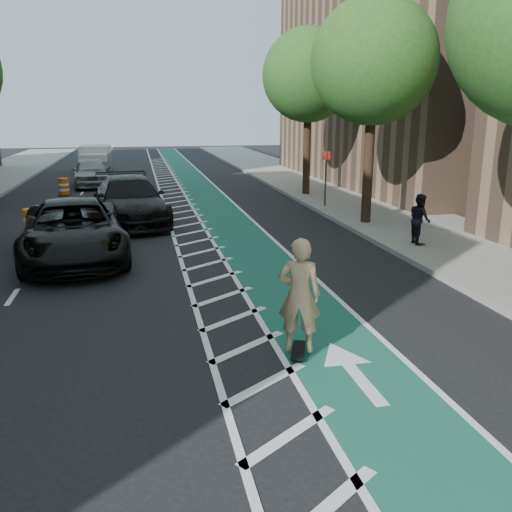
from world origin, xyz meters
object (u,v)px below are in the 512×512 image
object	(u,v)px
suv_far	(130,200)
suv_near	(74,230)
skateboarder	(299,295)
barrel_a	(33,224)

from	to	relation	value
suv_far	suv_near	bearing A→B (deg)	-114.00
skateboarder	barrel_a	distance (m)	12.35
skateboarder	suv_far	size ratio (longest dim) A/B	0.33
skateboarder	suv_near	xyz separation A→B (m)	(-4.43, 7.50, -0.26)
skateboarder	suv_far	distance (m)	12.92
suv_near	barrel_a	xyz separation A→B (m)	(-1.67, 3.23, -0.38)
skateboarder	barrel_a	size ratio (longest dim) A/B	2.05
suv_far	barrel_a	size ratio (longest dim) A/B	6.19
suv_far	barrel_a	distance (m)	3.70
suv_near	suv_far	size ratio (longest dim) A/B	1.01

